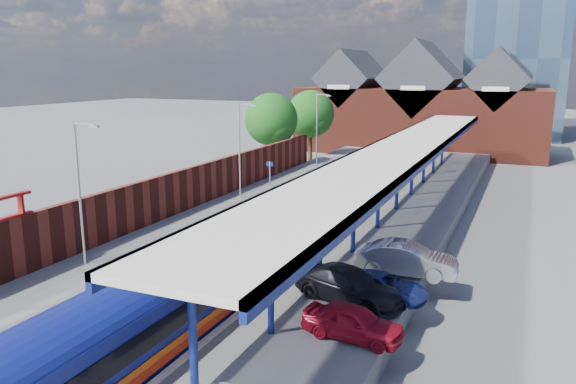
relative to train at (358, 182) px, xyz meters
name	(u,v)px	position (x,y,z in m)	size (l,w,h in m)	color
ground	(355,196)	(-1.49, 4.35, -2.12)	(240.00, 240.00, 0.00)	#5B5B5E
ballast_bed	(312,226)	(-1.49, -5.65, -2.09)	(6.00, 76.00, 0.06)	#473D33
rails	(312,225)	(-1.49, -5.65, -2.00)	(4.51, 76.00, 0.14)	slate
left_platform	(239,211)	(-6.99, -5.65, -1.62)	(5.00, 76.00, 1.00)	#565659
right_platform	(401,229)	(4.51, -5.65, -1.62)	(6.00, 76.00, 1.00)	#565659
coping_left	(269,207)	(-4.64, -5.65, -1.10)	(0.30, 76.00, 0.05)	silver
coping_right	(357,216)	(1.66, -5.65, -1.10)	(0.30, 76.00, 0.05)	silver
yellow_line	(262,206)	(-5.24, -5.65, -1.12)	(0.14, 76.00, 0.01)	yellow
train	(358,182)	(0.00, 0.00, 0.00)	(2.87, 65.90, 3.45)	navy
canopy	(403,150)	(3.99, -3.70, 3.13)	(4.50, 52.00, 4.48)	navy
lamp_post_b	(81,185)	(-7.86, -19.65, 2.87)	(1.48, 0.18, 7.00)	#A5A8AA
lamp_post_c	(241,144)	(-7.86, -3.65, 2.87)	(1.48, 0.18, 7.00)	#A5A8AA
lamp_post_d	(318,124)	(-7.86, 12.35, 2.87)	(1.48, 0.18, 7.00)	#A5A8AA
platform_sign	(270,172)	(-6.49, -1.65, 0.57)	(0.55, 0.08, 2.50)	#A5A8AA
brick_wall	(152,200)	(-9.59, -12.11, 0.33)	(0.35, 50.00, 3.86)	#5B2118
station_building	(421,109)	(-1.49, 32.35, 3.33)	(30.00, 12.12, 13.78)	#5B2118
glass_tower	(522,1)	(8.51, 54.35, 18.08)	(14.20, 14.20, 40.30)	#455E77
tree_near	(272,121)	(-11.84, 10.25, 3.23)	(5.20, 5.20, 8.10)	#382314
tree_far	(311,115)	(-10.84, 18.25, 3.23)	(5.20, 5.20, 8.10)	#382314
parked_car_red	(353,322)	(6.33, -21.84, -0.50)	(1.46, 3.64, 1.24)	#AC0E22
parked_car_silver	(406,259)	(6.74, -14.81, -0.36)	(1.62, 4.63, 1.53)	#B6B7BC
parked_car_dark	(349,285)	(5.22, -18.75, -0.43)	(1.95, 4.79, 1.39)	black
parked_car_blue	(382,286)	(6.38, -17.98, -0.58)	(1.79, 3.89, 1.08)	navy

